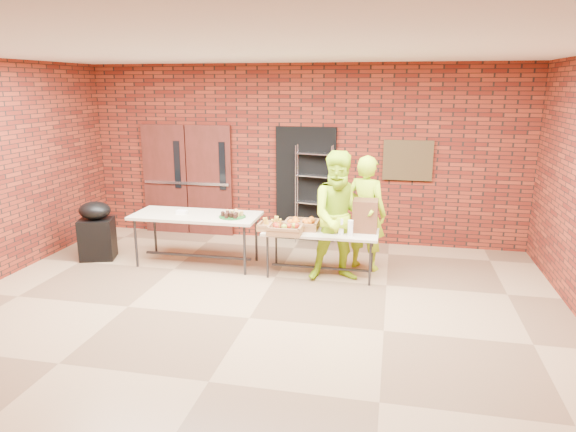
{
  "coord_description": "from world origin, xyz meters",
  "views": [
    {
      "loc": [
        1.68,
        -5.66,
        2.82
      ],
      "look_at": [
        0.2,
        1.4,
        0.98
      ],
      "focal_mm": 32.0,
      "sensor_mm": 36.0,
      "label": 1
    }
  ],
  "objects_px": {
    "table_left": "(196,218)",
    "volunteer_man": "(341,217)",
    "wire_rack": "(314,195)",
    "covered_grill": "(97,230)",
    "coffee_dispenser": "(365,216)",
    "table_right": "(321,234)",
    "volunteer_woman": "(366,213)"
  },
  "relations": [
    {
      "from": "wire_rack",
      "to": "volunteer_woman",
      "type": "relative_size",
      "value": 1.0
    },
    {
      "from": "table_right",
      "to": "table_left",
      "type": "bearing_deg",
      "value": 177.37
    },
    {
      "from": "wire_rack",
      "to": "covered_grill",
      "type": "distance_m",
      "value": 3.77
    },
    {
      "from": "table_left",
      "to": "table_right",
      "type": "xyz_separation_m",
      "value": [
        2.02,
        -0.09,
        -0.12
      ]
    },
    {
      "from": "table_left",
      "to": "volunteer_man",
      "type": "xyz_separation_m",
      "value": [
        2.33,
        -0.22,
        0.2
      ]
    },
    {
      "from": "wire_rack",
      "to": "table_right",
      "type": "height_order",
      "value": "wire_rack"
    },
    {
      "from": "wire_rack",
      "to": "table_left",
      "type": "relative_size",
      "value": 0.89
    },
    {
      "from": "table_left",
      "to": "wire_rack",
      "type": "bearing_deg",
      "value": 42.84
    },
    {
      "from": "wire_rack",
      "to": "table_right",
      "type": "relative_size",
      "value": 1.05
    },
    {
      "from": "coffee_dispenser",
      "to": "wire_rack",
      "type": "bearing_deg",
      "value": 123.64
    },
    {
      "from": "coffee_dispenser",
      "to": "table_left",
      "type": "bearing_deg",
      "value": -179.5
    },
    {
      "from": "table_left",
      "to": "table_right",
      "type": "relative_size",
      "value": 1.18
    },
    {
      "from": "table_right",
      "to": "volunteer_woman",
      "type": "bearing_deg",
      "value": 34.75
    },
    {
      "from": "wire_rack",
      "to": "volunteer_man",
      "type": "distance_m",
      "value": 1.89
    },
    {
      "from": "table_left",
      "to": "covered_grill",
      "type": "bearing_deg",
      "value": -177.08
    },
    {
      "from": "table_right",
      "to": "volunteer_man",
      "type": "xyz_separation_m",
      "value": [
        0.3,
        -0.12,
        0.32
      ]
    },
    {
      "from": "wire_rack",
      "to": "covered_grill",
      "type": "bearing_deg",
      "value": -141.69
    },
    {
      "from": "wire_rack",
      "to": "table_right",
      "type": "bearing_deg",
      "value": -64.91
    },
    {
      "from": "volunteer_woman",
      "to": "volunteer_man",
      "type": "xyz_separation_m",
      "value": [
        -0.33,
        -0.56,
        0.06
      ]
    },
    {
      "from": "coffee_dispenser",
      "to": "covered_grill",
      "type": "xyz_separation_m",
      "value": [
        -4.39,
        -0.12,
        -0.45
      ]
    },
    {
      "from": "wire_rack",
      "to": "table_left",
      "type": "height_order",
      "value": "wire_rack"
    },
    {
      "from": "table_right",
      "to": "volunteer_man",
      "type": "bearing_deg",
      "value": -21.68
    },
    {
      "from": "wire_rack",
      "to": "table_left",
      "type": "distance_m",
      "value": 2.27
    },
    {
      "from": "coffee_dispenser",
      "to": "volunteer_man",
      "type": "xyz_separation_m",
      "value": [
        -0.34,
        -0.24,
        0.02
      ]
    },
    {
      "from": "table_left",
      "to": "table_right",
      "type": "height_order",
      "value": "table_left"
    },
    {
      "from": "volunteer_man",
      "to": "table_right",
      "type": "bearing_deg",
      "value": 143.56
    },
    {
      "from": "coffee_dispenser",
      "to": "covered_grill",
      "type": "height_order",
      "value": "coffee_dispenser"
    },
    {
      "from": "table_left",
      "to": "volunteer_man",
      "type": "height_order",
      "value": "volunteer_man"
    },
    {
      "from": "coffee_dispenser",
      "to": "volunteer_man",
      "type": "relative_size",
      "value": 0.25
    },
    {
      "from": "volunteer_woman",
      "to": "volunteer_man",
      "type": "height_order",
      "value": "volunteer_man"
    },
    {
      "from": "wire_rack",
      "to": "table_left",
      "type": "xyz_separation_m",
      "value": [
        -1.65,
        -1.55,
        -0.14
      ]
    },
    {
      "from": "volunteer_man",
      "to": "coffee_dispenser",
      "type": "bearing_deg",
      "value": 20.56
    }
  ]
}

